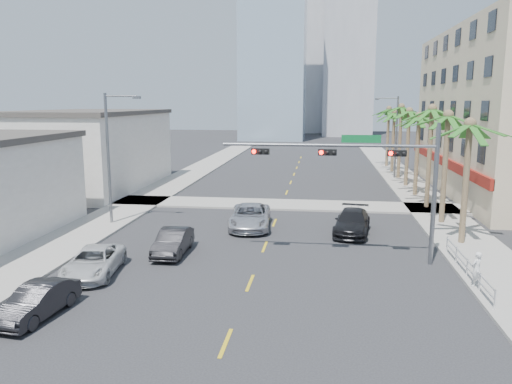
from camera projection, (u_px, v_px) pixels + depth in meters
ground at (235, 319)px, 19.62m from camera, size 260.00×260.00×0.00m
sidewalk_right at (438, 214)px, 37.55m from camera, size 4.00×120.00×0.15m
sidewalk_left at (133, 206)px, 40.68m from camera, size 4.00×120.00×0.15m
sidewalk_cross at (281, 205)px, 41.06m from camera, size 80.00×4.00×0.15m
building_left_far at (88, 152)px, 48.82m from camera, size 11.00×18.00×7.20m
tower_far_left at (274, 29)px, 109.02m from camera, size 14.00×14.00×48.00m
tower_far_right at (350, 11)px, 120.36m from camera, size 12.00×12.00×60.00m
tower_far_center at (302, 56)px, 138.16m from camera, size 16.00×16.00×42.00m
traffic_signal_mast at (372, 168)px, 25.72m from camera, size 11.12×0.54×7.20m
palm_tree_0 at (470, 126)px, 28.55m from camera, size 4.80×4.80×7.80m
palm_tree_1 at (448, 117)px, 33.56m from camera, size 4.80×4.80×8.16m
palm_tree_2 at (432, 110)px, 38.56m from camera, size 4.80×4.80×8.52m
palm_tree_3 at (419, 117)px, 43.76m from camera, size 4.80×4.80×7.80m
palm_tree_4 at (409, 112)px, 48.77m from camera, size 4.80×4.80×8.16m
palm_tree_5 at (401, 108)px, 53.78m from camera, size 4.80×4.80×8.52m
palm_tree_6 at (394, 113)px, 58.97m from camera, size 4.80×4.80×7.80m
palm_tree_7 at (389, 109)px, 63.98m from camera, size 4.80×4.80×8.16m
streetlight_left at (111, 152)px, 33.80m from camera, size 2.55×0.25×9.00m
streetlight_right at (394, 133)px, 54.34m from camera, size 2.55×0.25×9.00m
guardrail at (467, 265)px, 24.01m from camera, size 0.08×8.08×1.00m
car_parked_mid at (37, 301)px, 19.70m from camera, size 1.81×4.13×1.32m
car_parked_far at (94, 262)px, 24.53m from camera, size 2.86×5.08×1.34m
car_lane_left at (173, 242)px, 27.87m from camera, size 1.63×4.31×1.41m
car_lane_center at (250, 217)px, 33.64m from camera, size 3.07×5.87×1.58m
car_lane_right at (352, 222)px, 32.25m from camera, size 2.80×5.47×1.52m
pedestrian at (477, 269)px, 22.58m from camera, size 0.70×0.66×1.62m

